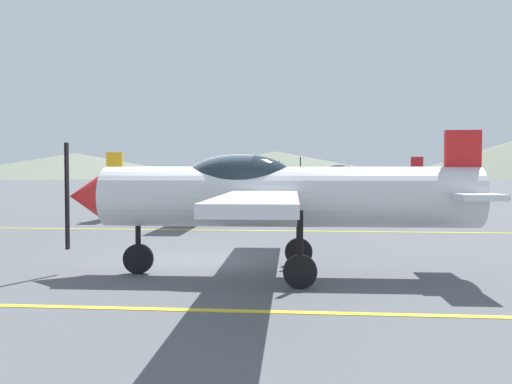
% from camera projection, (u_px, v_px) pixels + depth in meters
% --- Properties ---
extents(ground_plane, '(400.00, 400.00, 0.00)m').
position_uv_depth(ground_plane, '(199.00, 266.00, 11.80)').
color(ground_plane, '#54565B').
extents(apron_line_near, '(80.00, 0.16, 0.01)m').
position_uv_depth(apron_line_near, '(150.00, 309.00, 8.11)').
color(apron_line_near, yellow).
rests_on(apron_line_near, ground_plane).
extents(apron_line_far, '(80.00, 0.16, 0.01)m').
position_uv_depth(apron_line_far, '(239.00, 230.00, 18.76)').
color(apron_line_far, yellow).
rests_on(apron_line_far, ground_plane).
extents(airplane_near, '(8.09, 9.33, 2.80)m').
position_uv_depth(airplane_near, '(272.00, 194.00, 10.68)').
color(airplane_near, silver).
rests_on(airplane_near, ground_plane).
extents(airplane_mid, '(8.08, 9.33, 2.80)m').
position_uv_depth(airplane_mid, '(200.00, 182.00, 22.60)').
color(airplane_mid, silver).
rests_on(airplane_mid, ground_plane).
extents(airplane_far, '(8.10, 9.34, 2.80)m').
position_uv_depth(airplane_far, '(351.00, 179.00, 31.07)').
color(airplane_far, '#33478C').
rests_on(airplane_far, ground_plane).
extents(hill_left, '(80.62, 80.62, 7.31)m').
position_uv_depth(hill_left, '(74.00, 165.00, 164.89)').
color(hill_left, slate).
rests_on(hill_left, ground_plane).
extents(hill_centerleft, '(78.07, 78.07, 7.31)m').
position_uv_depth(hill_centerleft, '(276.00, 165.00, 151.69)').
color(hill_centerleft, slate).
rests_on(hill_centerleft, ground_plane).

